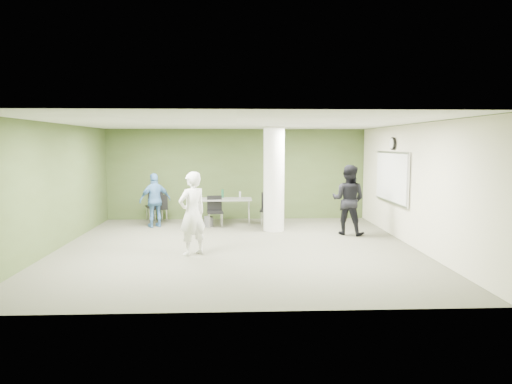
{
  "coord_description": "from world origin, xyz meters",
  "views": [
    {
      "loc": [
        -0.01,
        -10.17,
        2.33
      ],
      "look_at": [
        0.47,
        1.0,
        1.16
      ],
      "focal_mm": 32.0,
      "sensor_mm": 36.0,
      "label": 1
    }
  ],
  "objects_px": {
    "chair_back_left": "(155,204)",
    "man_black": "(348,200)",
    "man_blue": "(155,200)",
    "woman_white": "(192,214)",
    "folding_table": "(224,200)"
  },
  "relations": [
    {
      "from": "chair_back_left",
      "to": "man_black",
      "type": "height_order",
      "value": "man_black"
    },
    {
      "from": "folding_table",
      "to": "man_black",
      "type": "height_order",
      "value": "man_black"
    },
    {
      "from": "chair_back_left",
      "to": "man_blue",
      "type": "distance_m",
      "value": 0.94
    },
    {
      "from": "man_blue",
      "to": "man_black",
      "type": "bearing_deg",
      "value": 138.42
    },
    {
      "from": "chair_back_left",
      "to": "man_blue",
      "type": "bearing_deg",
      "value": 80.14
    },
    {
      "from": "chair_back_left",
      "to": "folding_table",
      "type": "bearing_deg",
      "value": 144.37
    },
    {
      "from": "folding_table",
      "to": "man_blue",
      "type": "xyz_separation_m",
      "value": [
        -1.93,
        -0.34,
        0.05
      ]
    },
    {
      "from": "man_black",
      "to": "man_blue",
      "type": "relative_size",
      "value": 1.18
    },
    {
      "from": "chair_back_left",
      "to": "woman_white",
      "type": "distance_m",
      "value": 4.49
    },
    {
      "from": "folding_table",
      "to": "chair_back_left",
      "type": "distance_m",
      "value": 2.18
    },
    {
      "from": "chair_back_left",
      "to": "man_blue",
      "type": "height_order",
      "value": "man_blue"
    },
    {
      "from": "chair_back_left",
      "to": "man_black",
      "type": "relative_size",
      "value": 0.52
    },
    {
      "from": "folding_table",
      "to": "man_black",
      "type": "xyz_separation_m",
      "value": [
        3.24,
        -1.62,
        0.19
      ]
    },
    {
      "from": "woman_white",
      "to": "man_black",
      "type": "height_order",
      "value": "man_black"
    },
    {
      "from": "chair_back_left",
      "to": "man_black",
      "type": "xyz_separation_m",
      "value": [
        5.35,
        -2.18,
        0.36
      ]
    }
  ]
}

